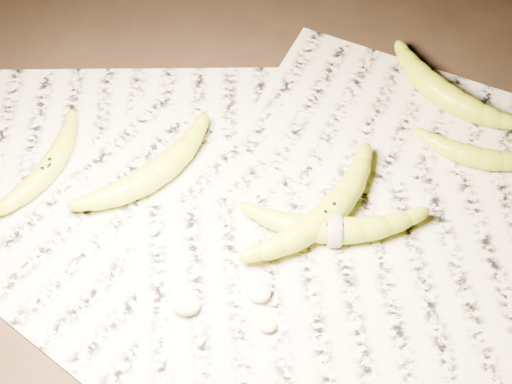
# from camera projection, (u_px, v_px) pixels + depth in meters

# --- Properties ---
(ground) EXTENTS (3.00, 3.00, 0.00)m
(ground) POSITION_uv_depth(u_px,v_px,m) (257.00, 215.00, 1.00)
(ground) COLOR black
(ground) RESTS_ON ground
(newspaper_patch) EXTENTS (0.90, 0.70, 0.01)m
(newspaper_patch) POSITION_uv_depth(u_px,v_px,m) (272.00, 224.00, 0.98)
(newspaper_patch) COLOR beige
(newspaper_patch) RESTS_ON ground
(banana_left_a) EXTENTS (0.10, 0.19, 0.03)m
(banana_left_a) POSITION_uv_depth(u_px,v_px,m) (47.00, 168.00, 1.01)
(banana_left_a) COLOR #ADB616
(banana_left_a) RESTS_ON newspaper_patch
(banana_left_b) EXTENTS (0.18, 0.20, 0.04)m
(banana_left_b) POSITION_uv_depth(u_px,v_px,m) (155.00, 173.00, 1.00)
(banana_left_b) COLOR #ADB616
(banana_left_b) RESTS_ON newspaper_patch
(banana_center) EXTENTS (0.18, 0.22, 0.04)m
(banana_center) POSITION_uv_depth(u_px,v_px,m) (328.00, 213.00, 0.96)
(banana_center) COLOR #ADB616
(banana_center) RESTS_ON newspaper_patch
(banana_taped) EXTENTS (0.23, 0.09, 0.04)m
(banana_taped) POSITION_uv_depth(u_px,v_px,m) (334.00, 229.00, 0.95)
(banana_taped) COLOR #ADB616
(banana_taped) RESTS_ON newspaper_patch
(banana_upper_a) EXTENTS (0.17, 0.07, 0.03)m
(banana_upper_a) POSITION_uv_depth(u_px,v_px,m) (481.00, 156.00, 1.03)
(banana_upper_a) COLOR #ADB616
(banana_upper_a) RESTS_ON newspaper_patch
(banana_upper_b) EXTENTS (0.20, 0.18, 0.04)m
(banana_upper_b) POSITION_uv_depth(u_px,v_px,m) (442.00, 91.00, 1.09)
(banana_upper_b) COLOR #ADB616
(banana_upper_b) RESTS_ON newspaper_patch
(measuring_tape) EXTENTS (0.01, 0.05, 0.05)m
(measuring_tape) POSITION_uv_depth(u_px,v_px,m) (334.00, 229.00, 0.95)
(measuring_tape) COLOR white
(measuring_tape) RESTS_ON newspaper_patch
(flesh_chunk_a) EXTENTS (0.04, 0.03, 0.02)m
(flesh_chunk_a) POSITION_uv_depth(u_px,v_px,m) (186.00, 302.00, 0.90)
(flesh_chunk_a) COLOR #FFF2C5
(flesh_chunk_a) RESTS_ON newspaper_patch
(flesh_chunk_b) EXTENTS (0.03, 0.03, 0.02)m
(flesh_chunk_b) POSITION_uv_depth(u_px,v_px,m) (259.00, 291.00, 0.91)
(flesh_chunk_b) COLOR #FFF2C5
(flesh_chunk_b) RESTS_ON newspaper_patch
(flesh_chunk_c) EXTENTS (0.02, 0.02, 0.01)m
(flesh_chunk_c) POSITION_uv_depth(u_px,v_px,m) (267.00, 324.00, 0.89)
(flesh_chunk_c) COLOR #FFF2C5
(flesh_chunk_c) RESTS_ON newspaper_patch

